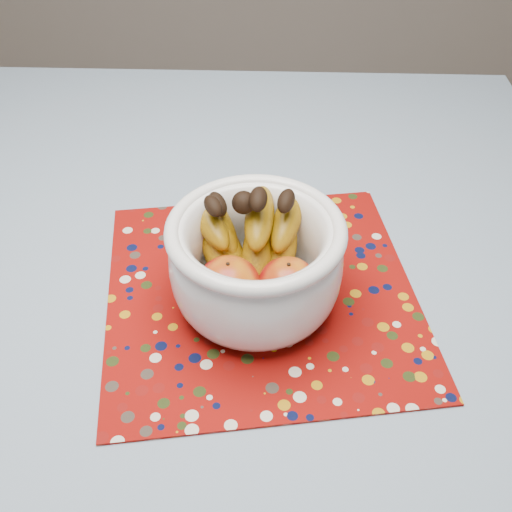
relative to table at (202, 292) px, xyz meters
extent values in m
plane|color=#2D2826|center=(0.00, 0.00, -0.67)|extent=(4.00, 4.00, 0.00)
cube|color=brown|center=(0.00, 0.00, 0.06)|extent=(1.20, 1.20, 0.04)
cylinder|color=brown|center=(-0.53, 0.53, -0.32)|extent=(0.06, 0.06, 0.71)
cylinder|color=brown|center=(0.53, 0.53, -0.32)|extent=(0.06, 0.06, 0.71)
cylinder|color=brown|center=(0.64, 0.00, -0.46)|extent=(0.04, 0.04, 0.42)
cube|color=#6181A1|center=(0.00, 0.00, 0.08)|extent=(1.32, 1.32, 0.01)
cube|color=maroon|center=(0.10, -0.08, 0.09)|extent=(0.51, 0.51, 0.00)
cylinder|color=white|center=(0.09, -0.10, 0.10)|extent=(0.12, 0.12, 0.01)
cylinder|color=white|center=(0.09, -0.10, 0.11)|extent=(0.18, 0.18, 0.01)
torus|color=white|center=(0.09, -0.10, 0.23)|extent=(0.24, 0.24, 0.02)
ellipsoid|color=#760409|center=(0.06, -0.14, 0.15)|extent=(0.09, 0.09, 0.08)
ellipsoid|color=#760409|center=(0.14, -0.13, 0.15)|extent=(0.08, 0.08, 0.07)
sphere|color=black|center=(0.08, -0.06, 0.24)|extent=(0.03, 0.03, 0.03)
camera|label=1|loc=(0.12, -0.70, 0.72)|focal=42.00mm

